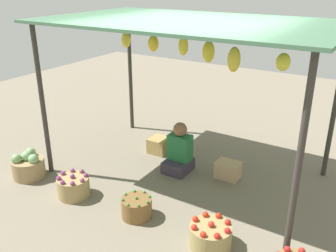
# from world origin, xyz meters

# --- Properties ---
(ground_plane) EXTENTS (14.00, 14.00, 0.00)m
(ground_plane) POSITION_xyz_m (0.00, 0.00, 0.00)
(ground_plane) COLOR #796F5D
(market_stall_structure) EXTENTS (3.88, 2.37, 2.26)m
(market_stall_structure) POSITION_xyz_m (0.01, 0.01, 2.09)
(market_stall_structure) COLOR #38332D
(market_stall_structure) RESTS_ON ground
(vendor_person) EXTENTS (0.36, 0.44, 0.78)m
(vendor_person) POSITION_xyz_m (-0.13, 0.02, 0.30)
(vendor_person) COLOR #3B3341
(vendor_person) RESTS_ON ground
(basket_cabbages) EXTENTS (0.47, 0.47, 0.42)m
(basket_cabbages) POSITION_xyz_m (-1.94, -1.32, 0.17)
(basket_cabbages) COLOR #987D54
(basket_cabbages) RESTS_ON ground
(basket_purple_onions) EXTENTS (0.43, 0.43, 0.33)m
(basket_purple_onions) POSITION_xyz_m (-0.99, -1.35, 0.14)
(basket_purple_onions) COLOR #9F8653
(basket_purple_onions) RESTS_ON ground
(basket_green_chilies) EXTENTS (0.38, 0.38, 0.28)m
(basket_green_chilies) POSITION_xyz_m (0.01, -1.28, 0.13)
(basket_green_chilies) COLOR brown
(basket_green_chilies) RESTS_ON ground
(basket_red_tomatoes) EXTENTS (0.47, 0.47, 0.31)m
(basket_red_tomatoes) POSITION_xyz_m (1.03, -1.29, 0.13)
(basket_red_tomatoes) COLOR #9A8752
(basket_red_tomatoes) RESTS_ON ground
(wooden_crate_near_vendor) EXTENTS (0.34, 0.25, 0.26)m
(wooden_crate_near_vendor) POSITION_xyz_m (0.60, 0.20, 0.13)
(wooden_crate_near_vendor) COLOR tan
(wooden_crate_near_vendor) RESTS_ON ground
(wooden_crate_stacked_rear) EXTENTS (0.33, 0.32, 0.25)m
(wooden_crate_stacked_rear) POSITION_xyz_m (-0.73, 0.39, 0.13)
(wooden_crate_stacked_rear) COLOR #A4864B
(wooden_crate_stacked_rear) RESTS_ON ground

